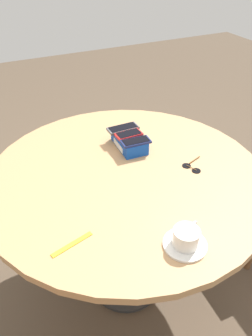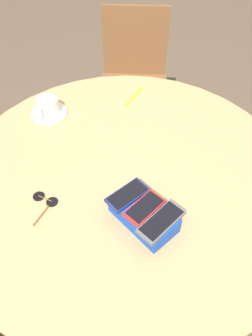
# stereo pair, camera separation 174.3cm
# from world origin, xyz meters

# --- Properties ---
(ground_plane) EXTENTS (8.00, 8.00, 0.00)m
(ground_plane) POSITION_xyz_m (0.00, 0.00, 0.00)
(ground_plane) COLOR brown
(round_table) EXTENTS (1.14, 1.14, 0.74)m
(round_table) POSITION_xyz_m (0.00, 0.00, 0.65)
(round_table) COLOR #2D2D2D
(round_table) RESTS_ON ground_plane
(phone_box) EXTENTS (0.20, 0.11, 0.06)m
(phone_box) POSITION_xyz_m (-0.17, 0.10, 0.77)
(phone_box) COLOR #0F42AD
(phone_box) RESTS_ON round_table
(phone_gray) EXTENTS (0.06, 0.14, 0.01)m
(phone_gray) POSITION_xyz_m (-0.23, 0.09, 0.80)
(phone_gray) COLOR #515156
(phone_gray) RESTS_ON phone_box
(phone_red) EXTENTS (0.06, 0.12, 0.01)m
(phone_red) POSITION_xyz_m (-0.17, 0.09, 0.80)
(phone_red) COLOR red
(phone_red) RESTS_ON phone_box
(phone_navy) EXTENTS (0.07, 0.13, 0.01)m
(phone_navy) POSITION_xyz_m (-0.10, 0.10, 0.80)
(phone_navy) COLOR navy
(phone_navy) RESTS_ON phone_box
(saucer) EXTENTS (0.14, 0.14, 0.01)m
(saucer) POSITION_xyz_m (0.42, -0.00, 0.74)
(saucer) COLOR silver
(saucer) RESTS_ON round_table
(coffee_cup) EXTENTS (0.08, 0.11, 0.06)m
(coffee_cup) POSITION_xyz_m (0.42, 0.00, 0.78)
(coffee_cup) COLOR silver
(coffee_cup) RESTS_ON saucer
(lanyard_strap) EXTENTS (0.05, 0.14, 0.00)m
(lanyard_strap) POSITION_xyz_m (0.27, -0.32, 0.74)
(lanyard_strap) COLOR yellow
(lanyard_strap) RESTS_ON round_table
(sunglasses) EXTENTS (0.10, 0.11, 0.01)m
(sunglasses) POSITION_xyz_m (0.09, 0.26, 0.74)
(sunglasses) COLOR black
(sunglasses) RESTS_ON round_table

